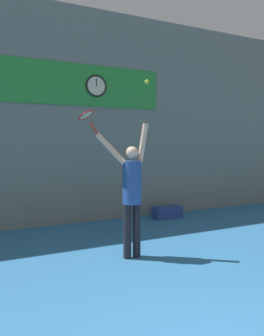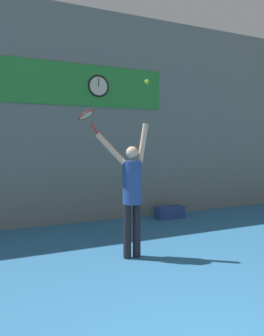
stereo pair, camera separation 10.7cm
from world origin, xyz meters
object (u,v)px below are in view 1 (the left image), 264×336
(equipment_bag, at_px, (167,212))
(tennis_racket, at_px, (87,116))
(tennis_ball, at_px, (147,82))
(tennis_player, at_px, (132,190))
(scoreboard_clock, at_px, (96,86))

(equipment_bag, bearing_deg, tennis_racket, -146.11)
(tennis_ball, bearing_deg, tennis_player, 143.33)
(scoreboard_clock, relative_size, tennis_player, 0.24)
(scoreboard_clock, xyz_separation_m, tennis_ball, (-0.16, -2.80, -0.39))
(tennis_ball, bearing_deg, tennis_racket, 145.91)
(scoreboard_clock, relative_size, tennis_racket, 1.27)
(tennis_player, distance_m, equipment_bag, 3.16)
(scoreboard_clock, relative_size, equipment_bag, 0.72)
(tennis_player, xyz_separation_m, tennis_racket, (-0.61, 0.40, 1.19))
(tennis_player, distance_m, tennis_racket, 1.40)
(tennis_player, bearing_deg, equipment_bag, 46.83)
(tennis_ball, height_order, equipment_bag, tennis_ball)
(scoreboard_clock, distance_m, tennis_racket, 2.61)
(scoreboard_clock, bearing_deg, tennis_player, -97.70)
(tennis_ball, distance_m, equipment_bag, 4.02)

